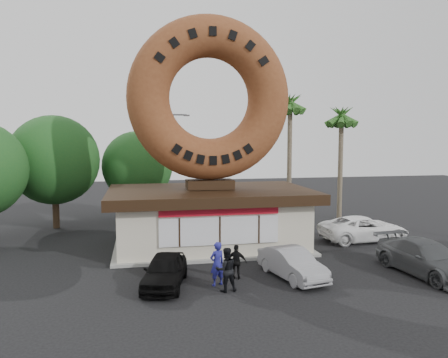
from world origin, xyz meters
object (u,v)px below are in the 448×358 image
person_center (226,270)px  donut_shop (210,216)px  giant_donut (210,99)px  street_lamp (166,159)px  car_black (165,270)px  person_right (237,262)px  car_grey (426,258)px  car_silver (292,264)px  person_left (217,264)px  car_white (364,228)px

person_center → donut_shop: bearing=-100.1°
donut_shop → giant_donut: 6.53m
giant_donut → person_center: giant_donut is taller
giant_donut → street_lamp: 10.86m
car_black → person_right: bearing=18.6°
person_center → car_black: 2.63m
donut_shop → car_grey: (8.72, -6.91, -1.00)m
car_silver → street_lamp: bearing=92.5°
car_grey → person_right: bearing=166.6°
car_black → car_grey: (11.62, -0.74, 0.10)m
person_left → car_black: bearing=-31.2°
donut_shop → street_lamp: bearing=100.5°
donut_shop → street_lamp: street_lamp is taller
person_left → person_right: (0.97, 0.63, -0.16)m
giant_donut → person_right: (0.22, -5.89, -7.53)m
donut_shop → car_white: (9.25, -0.37, -1.03)m
donut_shop → car_black: 6.91m
street_lamp → car_white: street_lamp is taller
street_lamp → car_white: 15.66m
donut_shop → car_grey: bearing=-38.4°
car_silver → car_grey: car_grey is taller
giant_donut → person_center: 10.39m
car_silver → donut_shop: bearing=100.1°
car_black → street_lamp: bearing=99.4°
person_center → car_silver: size_ratio=0.45×
person_left → car_silver: person_left is taller
car_black → car_white: car_white is taller
street_lamp → car_black: (-1.04, -16.19, -3.82)m
person_left → person_right: bearing=-169.9°
person_center → car_silver: person_center is taller
giant_donut → car_grey: bearing=-38.5°
person_right → car_silver: person_right is taller
giant_donut → person_left: 9.86m
donut_shop → car_silver: 6.83m
street_lamp → car_silver: size_ratio=2.02×
street_lamp → person_center: (1.34, -17.28, -3.59)m
car_white → donut_shop: bearing=84.7°
person_left → car_white: bearing=-171.2°
giant_donut → car_black: size_ratio=2.30×
giant_donut → car_white: 11.95m
car_grey → car_black: bearing=169.9°
person_left → person_right: size_ratio=1.21×
car_grey → person_left: bearing=171.0°
person_right → car_white: (9.03, 5.50, -0.03)m
street_lamp → donut_shop: bearing=-79.5°
person_left → car_black: 2.19m
donut_shop → car_white: donut_shop is taller
person_left → person_center: size_ratio=1.03×
giant_donut → street_lamp: giant_donut is taller
giant_donut → person_left: bearing=-96.5°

